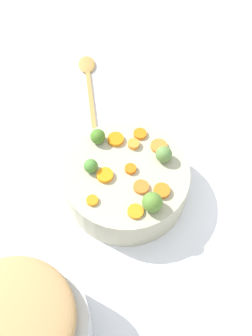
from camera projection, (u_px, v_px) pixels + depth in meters
tabletop at (119, 195)px, 0.98m from camera, size 2.40×2.40×0.02m
serving_bowl_carrots at (126, 181)px, 0.94m from camera, size 0.28×0.28×0.09m
metal_pot at (21, 332)px, 0.74m from camera, size 0.25×0.25×0.13m
stuffing_mound at (9, 320)px, 0.67m from camera, size 0.22×0.22×0.05m
carrot_slice_0 at (140, 134)px, 0.95m from camera, size 0.03×0.03×0.01m
carrot_slice_1 at (141, 187)px, 0.87m from camera, size 0.04×0.04×0.01m
carrot_slice_2 at (105, 176)px, 0.89m from camera, size 0.04×0.04×0.01m
carrot_slice_3 at (159, 146)px, 0.93m from camera, size 0.05×0.05×0.01m
carrot_slice_4 at (116, 139)px, 0.94m from camera, size 0.04×0.04×0.01m
carrot_slice_5 at (162, 191)px, 0.87m from camera, size 0.05×0.05×0.01m
carrot_slice_6 at (136, 211)px, 0.84m from camera, size 0.04×0.04×0.01m
carrot_slice_7 at (134, 144)px, 0.93m from camera, size 0.04×0.04×0.01m
carrot_slice_8 at (92, 200)px, 0.86m from camera, size 0.03×0.03×0.01m
carrot_slice_9 at (130, 168)px, 0.90m from camera, size 0.03×0.03×0.01m
brussels_sprout_0 at (91, 166)px, 0.89m from camera, size 0.03×0.03×0.03m
brussels_sprout_1 at (152, 202)px, 0.84m from camera, size 0.04×0.04×0.04m
brussels_sprout_2 at (98, 136)px, 0.93m from camera, size 0.03×0.03×0.03m
brussels_sprout_3 at (164, 154)px, 0.90m from camera, size 0.04×0.04×0.04m
wooden_spoon at (88, 79)px, 1.16m from camera, size 0.08×0.30×0.01m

